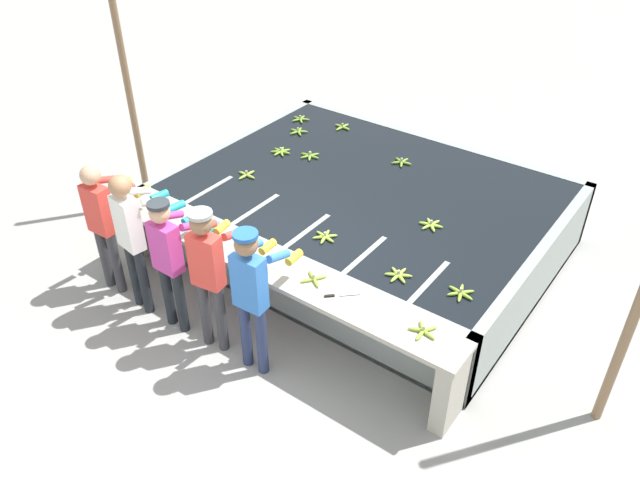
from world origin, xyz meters
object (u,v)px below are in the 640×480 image
(banana_bunch_floating_2, at_px, (342,127))
(banana_bunch_ledge_0, at_px, (161,210))
(worker_4, at_px, (252,288))
(worker_2, at_px, (170,254))
(worker_0, at_px, (103,217))
(worker_1, at_px, (132,231))
(banana_bunch_floating_5, at_px, (325,237))
(banana_bunch_floating_8, at_px, (398,275))
(banana_bunch_floating_6, at_px, (461,293))
(knife_0, at_px, (337,295))
(banana_bunch_floating_9, at_px, (281,151))
(banana_bunch_floating_1, at_px, (310,156))
(banana_bunch_floating_7, at_px, (300,119))
(banana_bunch_floating_0, at_px, (402,162))
(banana_bunch_floating_4, at_px, (247,175))
(worker_3, at_px, (209,267))
(banana_bunch_ledge_2, at_px, (423,331))
(support_post_left, at_px, (130,99))
(banana_bunch_floating_10, at_px, (431,225))
(banana_bunch_floating_3, at_px, (298,131))
(banana_bunch_ledge_1, at_px, (314,279))

(banana_bunch_floating_2, relative_size, banana_bunch_ledge_0, 1.01)
(worker_4, bearing_deg, worker_2, -177.88)
(worker_0, height_order, worker_1, worker_1)
(banana_bunch_floating_5, bearing_deg, banana_bunch_floating_8, -6.34)
(banana_bunch_floating_6, bearing_deg, knife_0, -142.16)
(banana_bunch_floating_2, xyz_separation_m, banana_bunch_floating_6, (3.06, -2.42, -0.00))
(banana_bunch_floating_6, xyz_separation_m, banana_bunch_floating_9, (-3.29, 1.28, -0.00))
(banana_bunch_ledge_0, bearing_deg, banana_bunch_floating_1, 75.14)
(banana_bunch_floating_2, xyz_separation_m, banana_bunch_floating_7, (-0.66, -0.15, -0.00))
(banana_bunch_floating_0, bearing_deg, banana_bunch_floating_7, 171.47)
(worker_2, height_order, banana_bunch_floating_8, worker_2)
(worker_2, xyz_separation_m, banana_bunch_ledge_0, (-0.80, 0.59, -0.07))
(banana_bunch_floating_5, bearing_deg, banana_bunch_floating_7, 132.84)
(banana_bunch_floating_7, bearing_deg, banana_bunch_floating_6, -31.39)
(knife_0, bearing_deg, worker_0, -169.29)
(worker_0, bearing_deg, worker_1, -3.78)
(knife_0, bearing_deg, banana_bunch_floating_0, 107.77)
(banana_bunch_floating_1, distance_m, banana_bunch_floating_4, 0.96)
(worker_3, height_order, banana_bunch_ledge_2, worker_3)
(worker_1, bearing_deg, banana_bunch_floating_8, 24.72)
(banana_bunch_floating_6, height_order, banana_bunch_floating_7, same)
(banana_bunch_floating_9, bearing_deg, banana_bunch_floating_2, 78.78)
(support_post_left, bearing_deg, banana_bunch_floating_4, 10.64)
(banana_bunch_floating_0, height_order, banana_bunch_floating_2, same)
(worker_2, relative_size, worker_3, 0.95)
(banana_bunch_floating_1, bearing_deg, worker_2, -84.91)
(banana_bunch_ledge_0, bearing_deg, worker_1, -66.81)
(worker_0, xyz_separation_m, worker_4, (2.20, 0.02, 0.03))
(banana_bunch_floating_4, relative_size, banana_bunch_floating_9, 1.00)
(worker_0, distance_m, banana_bunch_floating_8, 3.34)
(banana_bunch_floating_6, distance_m, banana_bunch_floating_10, 1.19)
(worker_1, distance_m, support_post_left, 2.34)
(banana_bunch_floating_8, xyz_separation_m, support_post_left, (-4.28, 0.32, 0.71))
(banana_bunch_floating_4, bearing_deg, support_post_left, -169.36)
(banana_bunch_ledge_0, bearing_deg, banana_bunch_floating_0, 58.58)
(banana_bunch_floating_2, xyz_separation_m, banana_bunch_floating_3, (-0.43, -0.51, -0.00))
(banana_bunch_floating_10, height_order, support_post_left, support_post_left)
(worker_0, bearing_deg, worker_2, -1.21)
(banana_bunch_floating_7, distance_m, knife_0, 4.10)
(worker_0, xyz_separation_m, worker_1, (0.56, -0.04, 0.06))
(banana_bunch_floating_3, bearing_deg, banana_bunch_ledge_0, -89.38)
(worker_1, relative_size, banana_bunch_floating_4, 6.09)
(worker_4, relative_size, banana_bunch_floating_3, 6.00)
(worker_3, height_order, banana_bunch_floating_4, worker_3)
(banana_bunch_floating_4, bearing_deg, banana_bunch_ledge_1, -31.30)
(banana_bunch_floating_4, relative_size, support_post_left, 0.09)
(banana_bunch_floating_10, relative_size, knife_0, 1.03)
(banana_bunch_floating_4, distance_m, banana_bunch_floating_9, 0.76)
(worker_1, distance_m, worker_3, 1.09)
(banana_bunch_floating_3, bearing_deg, worker_3, -66.57)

